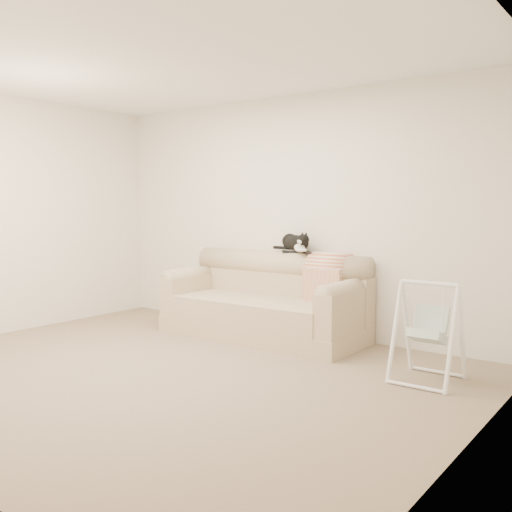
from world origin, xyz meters
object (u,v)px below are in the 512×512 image
Objects in this scene: remote_b at (307,253)px; tuxedo_cat at (295,243)px; sofa at (266,304)px; remote_a at (290,251)px; baby_swing at (428,331)px.

remote_b is 0.28× the size of tuxedo_cat.
remote_a reaches higher than sofa.
baby_swing is (1.77, -0.79, -0.60)m from tuxedo_cat.
sofa is 13.89× the size of remote_b.
sofa is at bearing -122.48° from remote_a.
remote_a is at bearing 177.34° from remote_b.
tuxedo_cat is (-0.17, 0.04, 0.10)m from remote_b.
baby_swing is at bearing -22.82° from remote_a.
remote_a is 0.33× the size of tuxedo_cat.
remote_b is at bearing -12.26° from tuxedo_cat.
remote_a is 0.11m from tuxedo_cat.
baby_swing is at bearing -25.30° from remote_b.
remote_a reaches higher than baby_swing.
sofa is 2.03m from baby_swing.
tuxedo_cat is at bearing 30.98° from remote_a.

